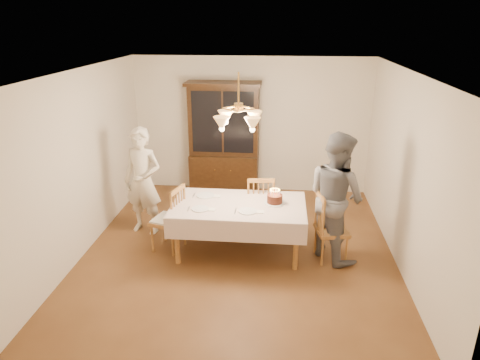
# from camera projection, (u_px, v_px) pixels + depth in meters

# --- Properties ---
(ground) EXTENTS (5.00, 5.00, 0.00)m
(ground) POSITION_uv_depth(u_px,v_px,m) (239.00, 251.00, 6.36)
(ground) COLOR #583419
(ground) RESTS_ON ground
(room_shell) EXTENTS (5.00, 5.00, 5.00)m
(room_shell) POSITION_uv_depth(u_px,v_px,m) (239.00, 149.00, 5.80)
(room_shell) COLOR white
(room_shell) RESTS_ON ground
(dining_table) EXTENTS (1.90, 1.10, 0.76)m
(dining_table) POSITION_uv_depth(u_px,v_px,m) (239.00, 209.00, 6.12)
(dining_table) COLOR #935F2A
(dining_table) RESTS_ON ground
(china_hutch) EXTENTS (1.38, 0.54, 2.16)m
(china_hutch) POSITION_uv_depth(u_px,v_px,m) (224.00, 141.00, 8.14)
(china_hutch) COLOR black
(china_hutch) RESTS_ON ground
(chair_far_side) EXTENTS (0.48, 0.46, 1.00)m
(chair_far_side) POSITION_uv_depth(u_px,v_px,m) (260.00, 208.00, 6.73)
(chair_far_side) COLOR #935F2A
(chair_far_side) RESTS_ON ground
(chair_left_end) EXTENTS (0.52, 0.54, 1.00)m
(chair_left_end) POSITION_uv_depth(u_px,v_px,m) (168.00, 221.00, 6.27)
(chair_left_end) COLOR #935F2A
(chair_left_end) RESTS_ON ground
(chair_right_end) EXTENTS (0.50, 0.51, 1.00)m
(chair_right_end) POSITION_uv_depth(u_px,v_px,m) (331.00, 231.00, 6.00)
(chair_right_end) COLOR #935F2A
(chair_right_end) RESTS_ON ground
(elderly_woman) EXTENTS (0.70, 0.53, 1.71)m
(elderly_woman) POSITION_uv_depth(u_px,v_px,m) (143.00, 181.00, 6.67)
(elderly_woman) COLOR #F5E9CF
(elderly_woman) RESTS_ON ground
(adult_in_grey) EXTENTS (1.09, 1.13, 1.84)m
(adult_in_grey) POSITION_uv_depth(u_px,v_px,m) (336.00, 196.00, 5.94)
(adult_in_grey) COLOR slate
(adult_in_grey) RESTS_ON ground
(birthday_cake) EXTENTS (0.30, 0.30, 0.21)m
(birthday_cake) POSITION_uv_depth(u_px,v_px,m) (275.00, 199.00, 6.10)
(birthday_cake) COLOR white
(birthday_cake) RESTS_ON dining_table
(place_setting_near_left) EXTENTS (0.38, 0.24, 0.02)m
(place_setting_near_left) POSITION_uv_depth(u_px,v_px,m) (201.00, 209.00, 5.92)
(place_setting_near_left) COLOR white
(place_setting_near_left) RESTS_ON dining_table
(place_setting_near_right) EXTENTS (0.40, 0.25, 0.02)m
(place_setting_near_right) POSITION_uv_depth(u_px,v_px,m) (249.00, 211.00, 5.85)
(place_setting_near_right) COLOR white
(place_setting_near_right) RESTS_ON dining_table
(place_setting_far_left) EXTENTS (0.41, 0.26, 0.02)m
(place_setting_far_left) POSITION_uv_depth(u_px,v_px,m) (206.00, 196.00, 6.37)
(place_setting_far_left) COLOR white
(place_setting_far_left) RESTS_ON dining_table
(chandelier) EXTENTS (0.62, 0.62, 0.73)m
(chandelier) POSITION_uv_depth(u_px,v_px,m) (239.00, 120.00, 5.66)
(chandelier) COLOR #BF8C3F
(chandelier) RESTS_ON ground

